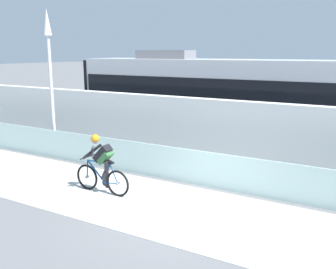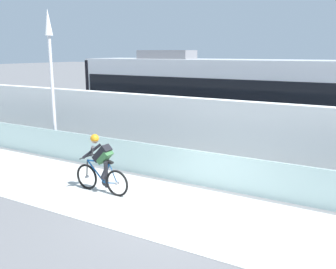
% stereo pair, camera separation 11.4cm
% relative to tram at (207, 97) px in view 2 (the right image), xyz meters
% --- Properties ---
extents(ground_plane, '(200.00, 200.00, 0.00)m').
position_rel_tram_xyz_m(ground_plane, '(2.39, -6.85, -1.89)').
color(ground_plane, slate).
extents(bike_path_deck, '(32.00, 3.20, 0.01)m').
position_rel_tram_xyz_m(bike_path_deck, '(2.39, -6.85, -1.89)').
color(bike_path_deck, beige).
rests_on(bike_path_deck, ground).
extents(glass_parapet, '(32.00, 0.05, 1.02)m').
position_rel_tram_xyz_m(glass_parapet, '(2.39, -5.00, -1.38)').
color(glass_parapet, silver).
rests_on(glass_parapet, ground).
extents(concrete_barrier_wall, '(32.00, 0.36, 2.27)m').
position_rel_tram_xyz_m(concrete_barrier_wall, '(2.39, -3.20, -0.76)').
color(concrete_barrier_wall, white).
rests_on(concrete_barrier_wall, ground).
extents(tram_rail_near, '(32.00, 0.08, 0.01)m').
position_rel_tram_xyz_m(tram_rail_near, '(2.39, -0.72, -1.89)').
color(tram_rail_near, '#595654').
rests_on(tram_rail_near, ground).
extents(tram_rail_far, '(32.00, 0.08, 0.01)m').
position_rel_tram_xyz_m(tram_rail_far, '(2.39, 0.72, -1.89)').
color(tram_rail_far, '#595654').
rests_on(tram_rail_far, ground).
extents(tram, '(11.06, 2.54, 3.81)m').
position_rel_tram_xyz_m(tram, '(0.00, 0.00, 0.00)').
color(tram, silver).
rests_on(tram, ground).
extents(cyclist_on_bike, '(1.77, 0.58, 1.61)m').
position_rel_tram_xyz_m(cyclist_on_bike, '(0.02, -6.85, -1.11)').
color(cyclist_on_bike, black).
rests_on(cyclist_on_bike, ground).
extents(lamp_post_antenna, '(0.28, 0.28, 5.20)m').
position_rel_tram_xyz_m(lamp_post_antenna, '(-3.96, -4.70, 1.40)').
color(lamp_post_antenna, gray).
rests_on(lamp_post_antenna, ground).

